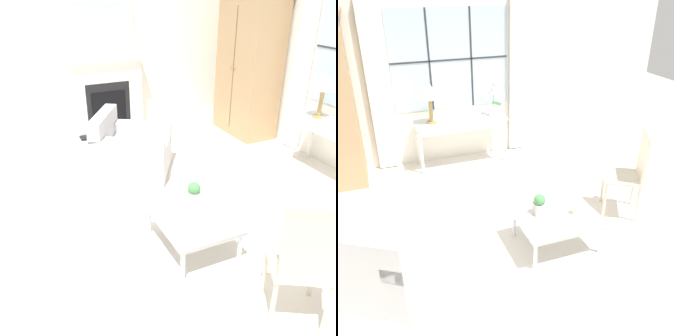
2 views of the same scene
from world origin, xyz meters
TOP-DOWN VIEW (x-y plane):
  - ground_plane at (0.00, 0.00)m, footprint 14.00×14.00m
  - wall_left at (-3.03, 0.60)m, footprint 0.06×7.20m
  - fireplace at (-2.91, 0.57)m, footprint 0.34×1.28m
  - armoire at (-1.93, 2.67)m, footprint 1.13×0.63m
  - table_lamp at (-0.40, 2.72)m, footprint 0.31×0.31m
  - armchair_upholstered at (-1.31, 0.41)m, footprint 1.24×1.26m
  - side_chair_wooden at (1.61, 0.65)m, footprint 0.60×0.60m
  - coffee_table at (0.48, 0.38)m, footprint 0.86×0.68m
  - potted_plant_small at (0.32, 0.48)m, footprint 0.13×0.13m
  - pillar_candle at (0.68, 0.33)m, footprint 0.10×0.10m

SIDE VIEW (x-z plane):
  - ground_plane at x=0.00m, z-range 0.00..0.00m
  - armchair_upholstered at x=-1.31m, z-range -0.12..0.68m
  - coffee_table at x=0.48m, z-range 0.15..0.52m
  - pillar_candle at x=0.68m, z-range 0.37..0.50m
  - potted_plant_small at x=0.32m, z-range 0.38..0.61m
  - side_chair_wooden at x=1.61m, z-range 0.07..1.16m
  - fireplace at x=-2.91m, z-range -0.33..1.76m
  - armoire at x=-1.93m, z-range 0.01..2.32m
  - table_lamp at x=-0.40m, z-range 0.89..1.48m
  - wall_left at x=-3.03m, z-range 0.00..2.80m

